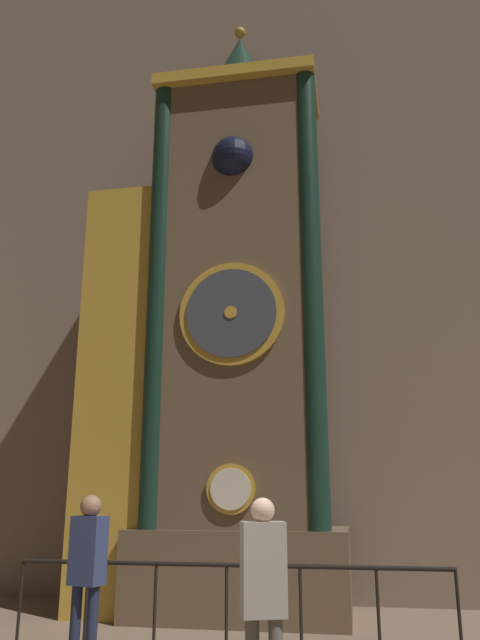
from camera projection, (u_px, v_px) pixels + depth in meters
cathedral_back_wall at (253, 183)px, 12.22m from camera, size 24.00×0.32×15.18m
clock_tower at (216, 335)px, 9.98m from camera, size 4.05×1.79×10.00m
railing_fence at (226, 605)px, 6.77m from camera, size 4.89×0.05×0.98m
visitor_near at (87, 562)px, 6.43m from camera, size 0.39×0.30×1.70m
visitor_far at (263, 589)px, 4.83m from camera, size 0.39×0.31×1.69m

